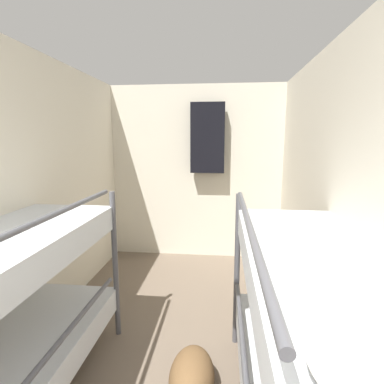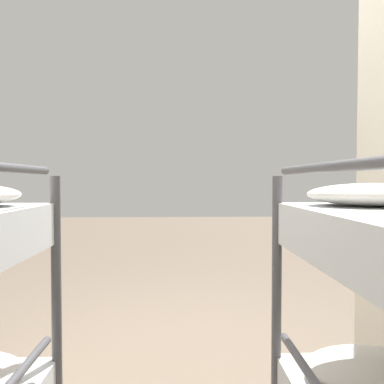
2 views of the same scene
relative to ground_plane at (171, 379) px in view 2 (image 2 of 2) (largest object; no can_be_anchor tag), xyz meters
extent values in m
plane|color=#6B5B4C|center=(0.00, 0.00, 0.00)|extent=(20.00, 20.00, 0.00)
cylinder|color=#4C4C51|center=(-0.49, 0.57, 0.61)|extent=(0.04, 0.04, 1.23)
ellipsoid|color=silver|center=(-0.82, 0.79, 0.46)|extent=(0.53, 0.40, 0.09)
ellipsoid|color=silver|center=(-0.82, 0.79, 1.15)|extent=(0.53, 0.40, 0.09)
cylinder|color=#4C4C51|center=(0.49, 0.57, 0.61)|extent=(0.04, 0.04, 1.23)
camera|label=1|loc=(0.37, 0.20, 1.63)|focal=28.00mm
camera|label=2|loc=(-0.05, 2.23, 1.21)|focal=35.00mm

